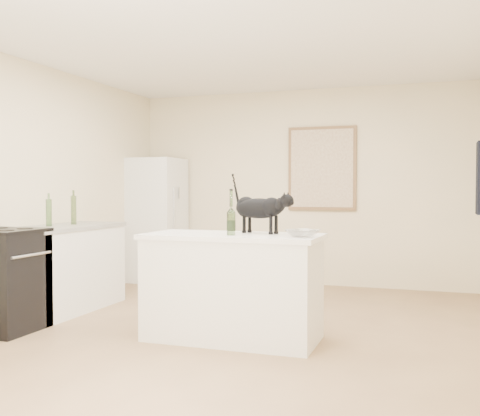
{
  "coord_description": "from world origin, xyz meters",
  "views": [
    {
      "loc": [
        1.73,
        -4.72,
        1.29
      ],
      "look_at": [
        0.15,
        -0.15,
        1.12
      ],
      "focal_mm": 42.54,
      "sensor_mm": 36.0,
      "label": 1
    }
  ],
  "objects_px": {
    "stove": "(4,281)",
    "wine_bottle": "(231,215)",
    "glass_bowl": "(303,233)",
    "fridge": "(156,220)",
    "black_cat": "(259,211)"
  },
  "relations": [
    {
      "from": "stove",
      "to": "black_cat",
      "type": "distance_m",
      "value": 2.39
    },
    {
      "from": "glass_bowl",
      "to": "stove",
      "type": "bearing_deg",
      "value": -173.61
    },
    {
      "from": "wine_bottle",
      "to": "glass_bowl",
      "type": "height_order",
      "value": "wine_bottle"
    },
    {
      "from": "stove",
      "to": "fridge",
      "type": "distance_m",
      "value": 2.98
    },
    {
      "from": "fridge",
      "to": "glass_bowl",
      "type": "xyz_separation_m",
      "value": [
        2.68,
        -2.65,
        0.08
      ]
    },
    {
      "from": "wine_bottle",
      "to": "stove",
      "type": "bearing_deg",
      "value": -172.03
    },
    {
      "from": "stove",
      "to": "wine_bottle",
      "type": "distance_m",
      "value": 2.19
    },
    {
      "from": "wine_bottle",
      "to": "glass_bowl",
      "type": "bearing_deg",
      "value": 0.9
    },
    {
      "from": "black_cat",
      "to": "glass_bowl",
      "type": "height_order",
      "value": "black_cat"
    },
    {
      "from": "fridge",
      "to": "glass_bowl",
      "type": "relative_size",
      "value": 6.78
    },
    {
      "from": "stove",
      "to": "fridge",
      "type": "height_order",
      "value": "fridge"
    },
    {
      "from": "fridge",
      "to": "wine_bottle",
      "type": "distance_m",
      "value": 3.38
    },
    {
      "from": "stove",
      "to": "wine_bottle",
      "type": "bearing_deg",
      "value": 7.97
    },
    {
      "from": "black_cat",
      "to": "glass_bowl",
      "type": "bearing_deg",
      "value": -12.1
    },
    {
      "from": "black_cat",
      "to": "wine_bottle",
      "type": "bearing_deg",
      "value": -106.08
    }
  ]
}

